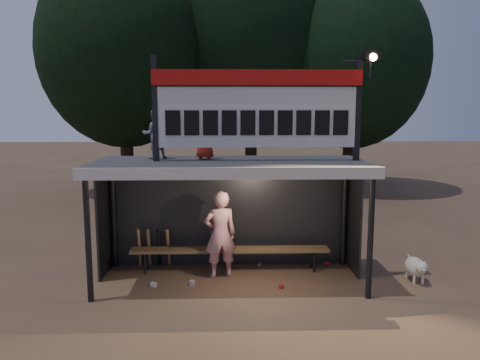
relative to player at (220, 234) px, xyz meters
name	(u,v)px	position (x,y,z in m)	size (l,w,h in m)	color
ground	(230,281)	(0.19, -0.22, -0.86)	(80.00, 80.00, 0.00)	brown
player	(220,234)	(0.00, 0.00, 0.00)	(0.63, 0.41, 1.72)	white
child_a	(155,134)	(-1.24, 0.16, 1.93)	(0.46, 0.36, 0.94)	gray
child_b	(205,136)	(-0.28, 0.10, 1.90)	(0.43, 0.28, 0.88)	#A62519
dugout_shelter	(230,184)	(0.19, 0.02, 0.99)	(5.10, 2.08, 2.32)	#37373A
scoreboard_assembly	(260,106)	(0.75, -0.23, 2.47)	(4.10, 0.27, 1.99)	black
bench	(230,250)	(0.19, 0.33, -0.43)	(4.00, 0.35, 0.48)	brown
tree_left	(123,50)	(-3.81, 9.78, 4.66)	(6.46, 6.46, 9.27)	#311F15
tree_mid	(251,39)	(1.19, 11.28, 5.31)	(7.22, 7.22, 10.36)	#301F15
tree_right	(352,61)	(5.19, 10.28, 4.33)	(6.08, 6.08, 8.72)	black
dog	(416,267)	(3.74, -0.34, -0.58)	(0.36, 0.81, 0.49)	beige
bats	(154,247)	(-1.39, 0.60, -0.43)	(0.67, 0.35, 0.84)	#A7764E
litter	(244,276)	(0.46, -0.07, -0.82)	(3.62, 1.39, 0.08)	red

